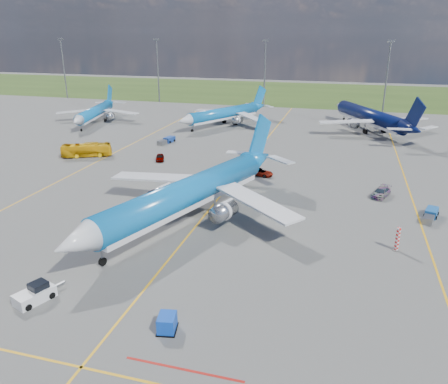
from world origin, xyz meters
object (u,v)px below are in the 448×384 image
(bg_jet_n, at_px, (368,131))
(pushback_tug, at_px, (35,294))
(apron_bus, at_px, (87,150))
(service_car_c, at_px, (381,192))
(warning_post, at_px, (397,239))
(service_car_a, at_px, (160,157))
(service_car_b, at_px, (261,172))
(bg_jet_nnw, at_px, (224,125))
(uld_container, at_px, (167,323))
(bg_jet_nw, at_px, (96,123))
(baggage_tug_w, at_px, (430,215))
(main_airliner, at_px, (187,221))
(baggage_tug_c, at_px, (167,141))

(bg_jet_n, bearing_deg, pushback_tug, 41.54)
(apron_bus, bearing_deg, pushback_tug, -179.00)
(bg_jet_n, xyz_separation_m, service_car_c, (0.46, -51.42, 0.72))
(warning_post, relative_size, service_car_a, 0.76)
(apron_bus, xyz_separation_m, service_car_b, (38.39, -2.83, -0.80))
(bg_jet_nnw, bearing_deg, uld_container, -49.13)
(bg_jet_nw, height_order, service_car_c, bg_jet_nw)
(bg_jet_nw, xyz_separation_m, baggage_tug_w, (83.39, -48.63, 0.56))
(warning_post, relative_size, main_airliner, 0.07)
(uld_container, distance_m, baggage_tug_c, 70.35)
(bg_jet_nw, xyz_separation_m, uld_container, (56.71, -81.96, 0.76))
(service_car_b, bearing_deg, apron_bus, 103.03)
(warning_post, relative_size, apron_bus, 0.29)
(service_car_a, bearing_deg, service_car_c, -34.20)
(main_airliner, relative_size, baggage_tug_w, 8.34)
(baggage_tug_w, height_order, baggage_tug_c, baggage_tug_c)
(warning_post, xyz_separation_m, bg_jet_nnw, (-40.81, 66.93, -1.50))
(uld_container, bearing_deg, warning_post, 34.99)
(uld_container, relative_size, service_car_b, 0.41)
(uld_container, bearing_deg, bg_jet_n, 66.96)
(bg_jet_nw, xyz_separation_m, pushback_tug, (42.29, -81.21, 0.73))
(pushback_tug, bearing_deg, bg_jet_n, 90.59)
(uld_container, xyz_separation_m, service_car_b, (-0.57, 46.22, -0.11))
(service_car_a, bearing_deg, apron_bus, 163.67)
(service_car_c, bearing_deg, baggage_tug_c, 175.22)
(bg_jet_nnw, bearing_deg, service_car_b, -37.45)
(warning_post, bearing_deg, baggage_tug_w, 64.39)
(warning_post, bearing_deg, service_car_b, 131.66)
(bg_jet_n, xyz_separation_m, baggage_tug_c, (-47.06, -27.30, 0.59))
(bg_jet_nnw, height_order, bg_jet_n, bg_jet_n)
(bg_jet_nnw, xyz_separation_m, main_airliner, (13.08, -65.61, 0.00))
(warning_post, bearing_deg, main_airliner, 177.27)
(bg_jet_nnw, xyz_separation_m, service_car_c, (39.99, -47.97, 0.72))
(bg_jet_n, bearing_deg, apron_bus, 8.34)
(main_airliner, height_order, apron_bus, main_airliner)
(main_airliner, distance_m, baggage_tug_w, 34.79)
(bg_jet_n, bearing_deg, main_airliner, 41.14)
(bg_jet_n, distance_m, main_airliner, 73.96)
(bg_jet_n, bearing_deg, warning_post, 63.14)
(service_car_a, xyz_separation_m, service_car_c, (43.05, -9.75, 0.05))
(bg_jet_nw, distance_m, service_car_b, 66.55)
(apron_bus, height_order, baggage_tug_w, apron_bus)
(warning_post, relative_size, service_car_b, 0.64)
(bg_jet_nw, bearing_deg, service_car_a, -54.86)
(bg_jet_nnw, distance_m, baggage_tug_w, 72.23)
(service_car_b, distance_m, service_car_c, 21.61)
(service_car_a, xyz_separation_m, baggage_tug_w, (49.40, -17.18, -0.12))
(warning_post, xyz_separation_m, main_airliner, (-27.73, 1.32, -1.50))
(service_car_a, distance_m, baggage_tug_c, 15.05)
(uld_container, xyz_separation_m, apron_bus, (-38.97, 49.05, 0.69))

